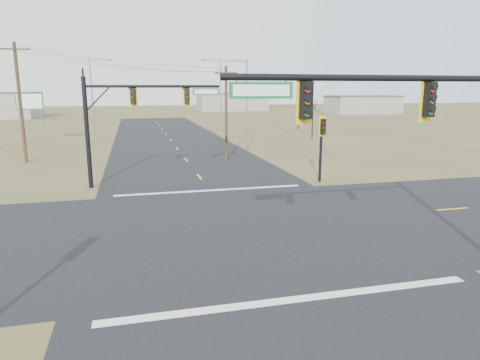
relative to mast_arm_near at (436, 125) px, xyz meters
name	(u,v)px	position (x,y,z in m)	size (l,w,h in m)	color
ground	(238,226)	(-4.46, 7.50, -5.31)	(320.00, 320.00, 0.00)	brown
road_ew	(238,226)	(-4.46, 7.50, -5.30)	(160.00, 14.00, 0.02)	black
road_ns	(238,226)	(-4.46, 7.50, -5.30)	(14.00, 160.00, 0.02)	black
stop_bar_near	(296,299)	(-4.46, 0.00, -5.28)	(12.00, 0.40, 0.01)	silver
stop_bar_far	(210,190)	(-4.46, 15.00, -5.28)	(12.00, 0.40, 0.01)	silver
mast_arm_near	(436,125)	(0.00, 0.00, 0.00)	(10.58, 0.56, 7.31)	black
mast_arm_far	(133,108)	(-9.02, 17.83, -0.13)	(8.86, 0.51, 7.18)	black
pedestal_signal_ne	(322,135)	(3.54, 15.77, -1.99)	(0.63, 0.54, 4.59)	black
utility_pole_near	(226,112)	(-0.88, 26.51, -0.92)	(1.91, 0.97, 8.39)	#45301D
utility_pole_far	(20,102)	(-18.49, 29.88, 0.02)	(2.53, 0.32, 10.33)	#45301D
highway_sign	(30,108)	(-20.76, 44.31, -1.06)	(3.16, 0.66, 6.01)	gray
streetlight_a	(245,100)	(2.24, 31.89, -0.04)	(2.63, 0.43, 9.39)	gray
streetlight_b	(219,91)	(4.15, 54.66, 0.86)	(3.06, 0.34, 10.99)	gray
streetlight_c	(94,94)	(-13.77, 47.78, 0.48)	(2.87, 0.31, 10.31)	gray
bare_tree_c	(313,105)	(13.88, 41.11, -0.96)	(2.41, 2.41, 5.55)	black
bare_tree_d	(299,100)	(16.94, 53.63, -0.54)	(2.81, 2.81, 5.92)	black
warehouse_mid	(232,102)	(20.54, 117.50, -2.81)	(20.00, 12.00, 5.00)	gray
warehouse_right	(362,105)	(50.54, 92.50, -3.06)	(18.00, 10.00, 4.50)	gray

